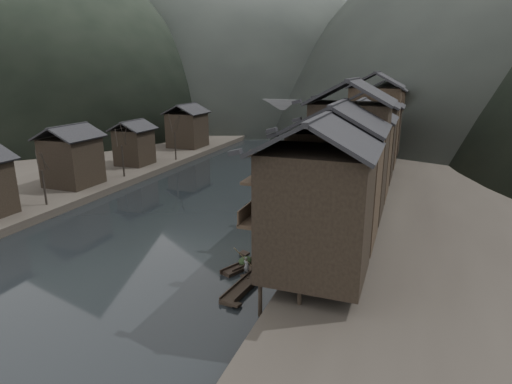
% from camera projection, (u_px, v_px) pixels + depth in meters
% --- Properties ---
extents(water, '(300.00, 300.00, 0.00)m').
position_uv_depth(water, '(164.00, 236.00, 43.74)').
color(water, black).
rests_on(water, ground).
extents(right_bank, '(40.00, 200.00, 1.80)m').
position_uv_depth(right_bank, '(491.00, 170.00, 67.82)').
color(right_bank, '#2D2823').
rests_on(right_bank, ground).
extents(left_bank, '(40.00, 200.00, 1.20)m').
position_uv_depth(left_bank, '(124.00, 146.00, 91.27)').
color(left_bank, '#2D2823').
rests_on(left_bank, ground).
extents(stilt_houses, '(9.00, 67.60, 16.26)m').
position_uv_depth(stilt_houses, '(365.00, 131.00, 52.72)').
color(stilt_houses, black).
rests_on(stilt_houses, ground).
extents(left_houses, '(8.10, 53.20, 8.73)m').
position_uv_depth(left_houses, '(118.00, 140.00, 67.11)').
color(left_houses, black).
rests_on(left_houses, left_bank).
extents(bare_trees, '(3.51, 42.42, 7.02)m').
position_uv_depth(bare_trees, '(101.00, 147.00, 58.43)').
color(bare_trees, black).
rests_on(bare_trees, left_bank).
extents(moored_sampans, '(2.79, 50.95, 0.47)m').
position_uv_depth(moored_sampans, '(312.00, 204.00, 53.28)').
color(moored_sampans, black).
rests_on(moored_sampans, water).
extents(midriver_boats, '(14.85, 42.08, 0.45)m').
position_uv_depth(midriver_boats, '(292.00, 147.00, 91.80)').
color(midriver_boats, black).
rests_on(midriver_boats, water).
extents(stone_bridge, '(40.00, 6.00, 9.00)m').
position_uv_depth(stone_bridge, '(318.00, 115.00, 107.14)').
color(stone_bridge, '#4C4C4F').
rests_on(stone_bridge, ground).
extents(hero_sampan, '(2.94, 5.11, 0.44)m').
position_uv_depth(hero_sampan, '(245.00, 265.00, 36.89)').
color(hero_sampan, black).
rests_on(hero_sampan, water).
extents(cargo_heap, '(1.15, 1.50, 0.69)m').
position_uv_depth(cargo_heap, '(245.00, 257.00, 36.96)').
color(cargo_heap, black).
rests_on(cargo_heap, hero_sampan).
extents(boatman, '(0.67, 0.56, 1.55)m').
position_uv_depth(boatman, '(246.00, 263.00, 34.87)').
color(boatman, '#5A5A5C').
rests_on(boatman, hero_sampan).
extents(bamboo_pole, '(1.65, 2.27, 3.29)m').
position_uv_depth(bamboo_pole, '(248.00, 236.00, 34.12)').
color(bamboo_pole, '#8C7A51').
rests_on(bamboo_pole, boatman).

